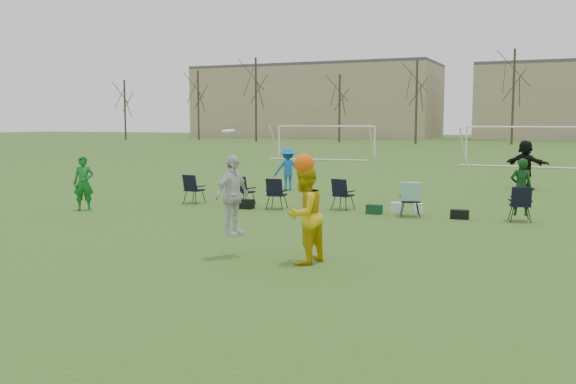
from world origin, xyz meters
The scene contains 10 objects.
ground centered at (0.00, 0.00, 0.00)m, with size 260.00×260.00×0.00m, color #2F561A.
fielder_green_near centered at (-7.09, 4.93, 0.84)m, with size 0.62×0.40×1.69m, color #136C22.
fielder_blue centered at (-3.75, 12.87, 0.84)m, with size 1.09×0.63×1.69m, color blue.
fielder_black centered at (4.89, 16.98, 0.99)m, with size 1.84×0.59×1.99m, color black.
center_contest centered at (1.42, 0.79, 1.07)m, with size 2.27×1.10×2.57m.
sideline_setup centered at (0.47, 7.93, 0.51)m, with size 10.95×1.84×1.72m.
goal_left centered at (-10.00, 34.00, 1.92)m, with size 7.39×0.76×2.46m.
goal_mid centered at (4.00, 32.00, 1.92)m, with size 7.40×0.63×2.46m.
tree_line centered at (0.24, 69.85, 5.09)m, with size 110.28×3.28×11.40m.
building_row centered at (6.73, 96.00, 5.99)m, with size 126.00×16.00×13.00m.
Camera 1 is at (6.52, -10.43, 2.71)m, focal length 40.00 mm.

